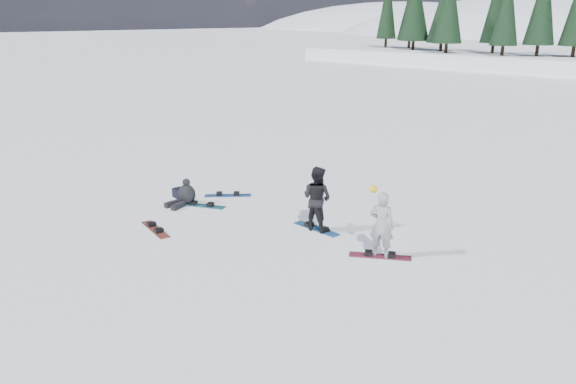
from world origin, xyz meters
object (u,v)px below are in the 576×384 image
at_px(snowboard_loose_b, 155,229).
at_px(snowboard_loose_a, 228,195).
at_px(snowboarder_woman, 382,225).
at_px(gear_bag, 180,193).
at_px(snowboard_loose_c, 202,206).
at_px(snowboarder_man, 317,199).
at_px(seated_rider, 186,195).

bearing_deg(snowboard_loose_b, snowboard_loose_a, 118.05).
distance_m(snowboarder_woman, gear_bag, 7.42).
relative_size(snowboarder_woman, gear_bag, 4.00).
bearing_deg(gear_bag, snowboard_loose_c, -0.46).
bearing_deg(snowboarder_man, seated_rider, 9.85).
xyz_separation_m(snowboarder_woman, snowboard_loose_a, (-6.39, 0.50, -0.82)).
distance_m(gear_bag, snowboard_loose_a, 1.55).
bearing_deg(snowboard_loose_b, snowboard_loose_c, 120.89).
xyz_separation_m(snowboarder_woman, snowboarder_man, (-2.33, 0.29, 0.05)).
height_order(snowboard_loose_c, snowboard_loose_a, same).
distance_m(snowboarder_man, snowboard_loose_c, 4.05).
bearing_deg(snowboarder_woman, seated_rider, -10.35).
relative_size(seated_rider, snowboard_loose_a, 0.68).
xyz_separation_m(snowboarder_man, seated_rider, (-4.32, -1.26, -0.57)).
bearing_deg(snowboard_loose_a, snowboard_loose_c, -126.41).
xyz_separation_m(seated_rider, gear_bag, (-0.70, 0.25, -0.17)).
bearing_deg(snowboard_loose_c, seated_rider, 178.93).
bearing_deg(snowboard_loose_a, snowboarder_woman, -51.59).
distance_m(seated_rider, snowboard_loose_c, 0.63).
bearing_deg(snowboarder_woman, snowboard_loose_c, -11.91).
bearing_deg(gear_bag, snowboarder_woman, 5.57).
xyz_separation_m(gear_bag, snowboard_loose_b, (1.91, -2.13, -0.14)).
distance_m(snowboarder_man, snowboard_loose_a, 4.16).
distance_m(snowboarder_woman, snowboarder_man, 2.35).
xyz_separation_m(snowboard_loose_c, snowboard_loose_b, (0.72, -2.12, 0.00)).
distance_m(seated_rider, gear_bag, 0.76).
relative_size(snowboarder_woman, snowboard_loose_c, 1.20).
bearing_deg(snowboard_loose_b, snowboarder_man, 57.52).
distance_m(snowboarder_man, gear_bag, 5.17).
bearing_deg(seated_rider, gear_bag, 149.69).
bearing_deg(snowboard_loose_b, snowboarder_woman, 39.84).
bearing_deg(seated_rider, snowboarder_woman, -2.15).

